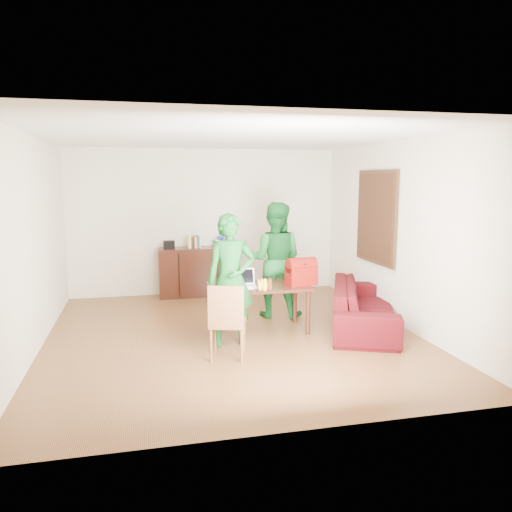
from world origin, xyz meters
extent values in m
cube|color=#452311|center=(0.00, 0.00, -0.05)|extent=(5.00, 5.50, 0.10)
cube|color=white|center=(0.00, 0.00, 2.75)|extent=(5.00, 5.50, 0.10)
cube|color=beige|center=(0.00, 2.80, 1.35)|extent=(5.00, 0.10, 2.70)
cube|color=beige|center=(0.00, -2.80, 1.35)|extent=(5.00, 0.10, 2.70)
cube|color=beige|center=(-2.55, 0.00, 1.35)|extent=(0.10, 5.50, 2.70)
cube|color=beige|center=(2.55, 0.00, 1.35)|extent=(0.10, 5.50, 2.70)
cube|color=#3F2614|center=(2.46, 0.70, 1.55)|extent=(0.04, 1.28, 1.48)
cube|color=#482D15|center=(2.43, 0.70, 1.55)|extent=(0.01, 1.18, 1.36)
cube|color=black|center=(-0.20, 2.51, 0.45)|extent=(1.40, 0.45, 0.90)
cube|color=black|center=(-0.70, 2.51, 0.97)|extent=(0.20, 0.14, 0.14)
cube|color=#A9AAB3|center=(0.25, 2.51, 0.97)|extent=(0.24, 0.22, 0.14)
ellipsoid|color=#182B9C|center=(0.25, 2.51, 1.08)|extent=(0.14, 0.14, 0.07)
cube|color=black|center=(0.41, 0.14, 0.64)|extent=(1.43, 0.82, 0.04)
cylinder|color=black|center=(-0.22, -0.17, 0.31)|extent=(0.06, 0.06, 0.62)
cylinder|color=black|center=(1.03, -0.19, 0.31)|extent=(0.06, 0.06, 0.62)
cylinder|color=black|center=(-0.21, 0.46, 0.31)|extent=(0.06, 0.06, 0.62)
cylinder|color=black|center=(1.04, 0.44, 0.31)|extent=(0.06, 0.06, 0.62)
cube|color=brown|center=(-0.21, -0.84, 0.43)|extent=(0.52, 0.50, 0.05)
cube|color=brown|center=(-0.26, -1.01, 0.69)|extent=(0.41, 0.14, 0.48)
imported|color=#12531B|center=(-0.08, -0.36, 0.86)|extent=(0.66, 0.46, 1.72)
imported|color=#13561E|center=(0.83, 0.83, 0.90)|extent=(1.07, 0.97, 1.80)
cube|color=white|center=(0.18, 0.06, 0.67)|extent=(0.35, 0.25, 0.02)
cube|color=black|center=(0.18, 0.06, 0.79)|extent=(0.34, 0.10, 0.22)
cylinder|color=#5B2A14|center=(0.48, -0.19, 0.75)|extent=(0.06, 0.06, 0.17)
cube|color=#6C0D07|center=(1.00, 0.03, 0.81)|extent=(0.45, 0.30, 0.31)
imported|color=#360713|center=(1.95, -0.04, 0.32)|extent=(1.66, 2.39, 0.65)
camera|label=1|loc=(-1.20, -6.58, 2.15)|focal=35.00mm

